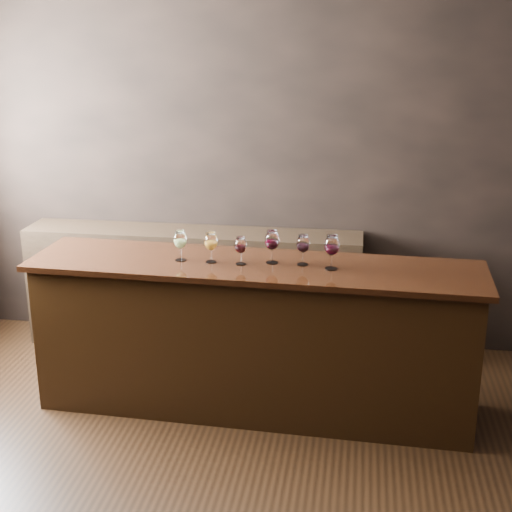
# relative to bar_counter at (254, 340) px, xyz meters

# --- Properties ---
(ground) EXTENTS (5.00, 5.00, 0.00)m
(ground) POSITION_rel_bar_counter_xyz_m (-0.09, -1.10, -0.49)
(ground) COLOR black
(ground) RESTS_ON ground
(room_shell) EXTENTS (5.02, 4.52, 2.81)m
(room_shell) POSITION_rel_bar_counter_xyz_m (-0.33, -0.98, 1.32)
(room_shell) COLOR black
(room_shell) RESTS_ON ground
(bar_counter) EXTENTS (2.83, 0.71, 0.98)m
(bar_counter) POSITION_rel_bar_counter_xyz_m (0.00, 0.00, 0.00)
(bar_counter) COLOR black
(bar_counter) RESTS_ON ground
(bar_top) EXTENTS (2.92, 0.78, 0.04)m
(bar_top) POSITION_rel_bar_counter_xyz_m (0.00, 0.00, 0.51)
(bar_top) COLOR black
(bar_top) RESTS_ON bar_counter
(back_bar_shelf) EXTENTS (2.62, 0.40, 0.94)m
(back_bar_shelf) POSITION_rel_bar_counter_xyz_m (-0.63, 0.93, -0.02)
(back_bar_shelf) COLOR black
(back_bar_shelf) RESTS_ON ground
(glass_white) EXTENTS (0.08, 0.08, 0.20)m
(glass_white) POSITION_rel_bar_counter_xyz_m (-0.47, -0.00, 0.66)
(glass_white) COLOR white
(glass_white) RESTS_ON bar_top
(glass_amber) EXTENTS (0.08, 0.08, 0.20)m
(glass_amber) POSITION_rel_bar_counter_xyz_m (-0.27, -0.01, 0.66)
(glass_amber) COLOR white
(glass_amber) RESTS_ON bar_top
(glass_red_a) EXTENTS (0.08, 0.08, 0.18)m
(glass_red_a) POSITION_rel_bar_counter_xyz_m (-0.08, -0.03, 0.65)
(glass_red_a) COLOR white
(glass_red_a) RESTS_ON bar_top
(glass_red_b) EXTENTS (0.09, 0.09, 0.21)m
(glass_red_b) POSITION_rel_bar_counter_xyz_m (0.11, 0.03, 0.67)
(glass_red_b) COLOR white
(glass_red_b) RESTS_ON bar_top
(glass_red_c) EXTENTS (0.08, 0.08, 0.20)m
(glass_red_c) POSITION_rel_bar_counter_xyz_m (0.31, 0.02, 0.66)
(glass_red_c) COLOR white
(glass_red_c) RESTS_ON bar_top
(glass_red_d) EXTENTS (0.09, 0.09, 0.22)m
(glass_red_d) POSITION_rel_bar_counter_xyz_m (0.49, -0.03, 0.68)
(glass_red_d) COLOR white
(glass_red_d) RESTS_ON bar_top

